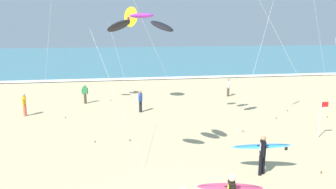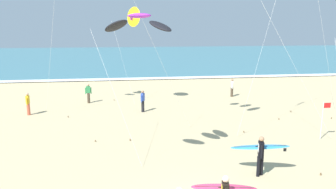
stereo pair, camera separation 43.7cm
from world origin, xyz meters
name	(u,v)px [view 2 (the right image)]	position (x,y,z in m)	size (l,w,h in m)	color
ocean_water	(133,56)	(0.00, 58.54, 0.04)	(160.00, 60.00, 0.08)	teal
shoreline_foam	(142,79)	(0.00, 28.84, 0.09)	(160.00, 1.63, 0.01)	white
surfer_lead	(260,150)	(3.41, 3.18, 1.05)	(2.48, 1.19, 1.71)	black
kite_delta_golden_high	(133,17)	(-1.31, 15.88, 6.76)	(2.25, 2.76, 7.51)	yellow
kite_arc_violet_low	(139,23)	(-1.45, 4.43, 6.22)	(3.85, 4.97, 6.59)	black
bystander_blue_top	(143,101)	(-0.80, 13.96, 0.81)	(0.31, 0.45, 1.59)	black
bystander_white_top	(232,88)	(7.29, 18.12, 0.81)	(0.25, 0.49, 1.59)	#4C3D2D
bystander_yellow_top	(28,104)	(-8.77, 14.21, 0.81)	(0.22, 0.50, 1.59)	#D8593F
bystander_green_top	(88,93)	(-4.97, 17.36, 0.81)	(0.49, 0.23, 1.59)	#4C3D2D
lifeguard_flag	(323,117)	(8.57, 6.82, 1.27)	(0.45, 0.05, 2.10)	silver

